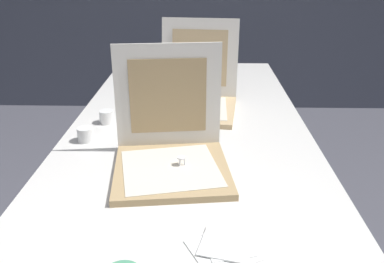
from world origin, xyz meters
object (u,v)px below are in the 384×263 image
(pizza_box_middle, at_px, (195,97))
(napkin_pile, at_px, (225,247))
(pizza_box_front, at_px, (171,152))
(table, at_px, (188,138))
(cup_white_mid, at_px, (107,117))
(cup_white_near_center, at_px, (86,134))

(pizza_box_middle, xyz_separation_m, napkin_pile, (0.09, -1.01, -0.05))
(pizza_box_front, relative_size, napkin_pile, 2.17)
(table, height_order, cup_white_mid, cup_white_mid)
(pizza_box_front, relative_size, pizza_box_middle, 0.89)
(pizza_box_front, bearing_deg, pizza_box_middle, 76.47)
(pizza_box_middle, relative_size, cup_white_mid, 7.35)
(pizza_box_front, xyz_separation_m, cup_white_near_center, (-0.35, 0.21, -0.03))
(cup_white_near_center, relative_size, cup_white_mid, 1.00)
(cup_white_near_center, bearing_deg, napkin_pile, -51.01)
(cup_white_mid, distance_m, napkin_pile, 0.95)
(table, relative_size, pizza_box_middle, 4.90)
(cup_white_near_center, bearing_deg, pizza_box_middle, 42.31)
(cup_white_near_center, height_order, napkin_pile, cup_white_near_center)
(cup_white_mid, height_order, napkin_pile, cup_white_mid)
(pizza_box_front, bearing_deg, cup_white_mid, 120.45)
(napkin_pile, bearing_deg, pizza_box_middle, 95.22)
(pizza_box_front, bearing_deg, table, 75.57)
(table, height_order, pizza_box_middle, pizza_box_middle)
(napkin_pile, bearing_deg, cup_white_near_center, 128.99)
(pizza_box_middle, distance_m, cup_white_near_center, 0.57)
(pizza_box_front, xyz_separation_m, napkin_pile, (0.16, -0.42, -0.05))
(table, xyz_separation_m, pizza_box_middle, (0.02, 0.24, 0.10))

